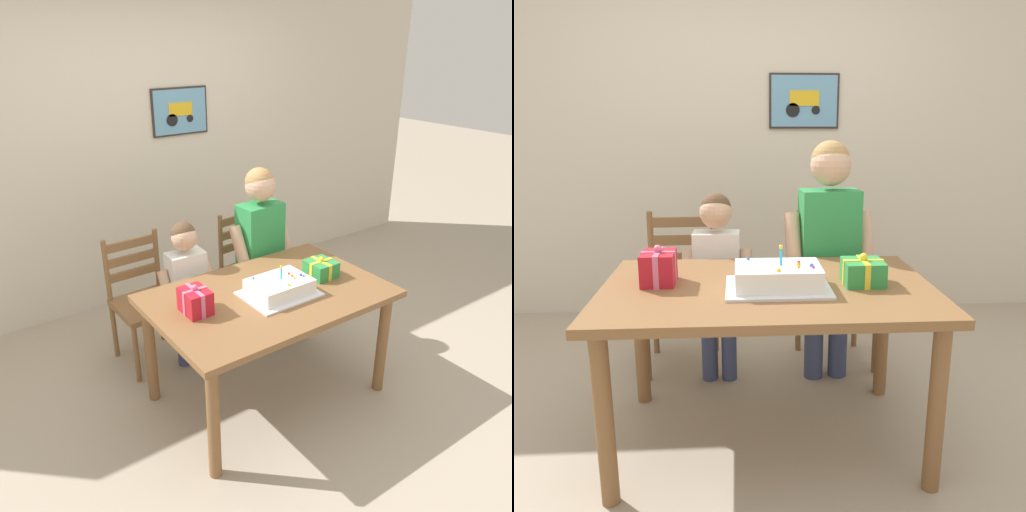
{
  "view_description": "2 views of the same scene",
  "coord_description": "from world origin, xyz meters",
  "views": [
    {
      "loc": [
        -1.64,
        -2.2,
        2.22
      ],
      "look_at": [
        0.03,
        0.18,
        0.93
      ],
      "focal_mm": 35.8,
      "sensor_mm": 36.0,
      "label": 1
    },
    {
      "loc": [
        -0.13,
        -2.16,
        1.43
      ],
      "look_at": [
        0.02,
        0.11,
        0.86
      ],
      "focal_mm": 36.57,
      "sensor_mm": 36.0,
      "label": 2
    }
  ],
  "objects": [
    {
      "name": "back_wall",
      "position": [
        0.0,
        1.82,
        1.3
      ],
      "size": [
        6.4,
        0.11,
        2.6
      ],
      "color": "beige",
      "rests_on": "ground"
    },
    {
      "name": "gift_box_red_large",
      "position": [
        -0.47,
        0.05,
        0.82
      ],
      "size": [
        0.15,
        0.19,
        0.18
      ],
      "color": "red",
      "rests_on": "dining_table"
    },
    {
      "name": "birthday_cake",
      "position": [
        0.04,
        -0.06,
        0.8
      ],
      "size": [
        0.44,
        0.34,
        0.19
      ],
      "color": "silver",
      "rests_on": "dining_table"
    },
    {
      "name": "chair_right",
      "position": [
        0.46,
        0.85,
        0.47
      ],
      "size": [
        0.46,
        0.46,
        0.92
      ],
      "color": "brown",
      "rests_on": "ground"
    },
    {
      "name": "chair_left",
      "position": [
        -0.46,
        0.85,
        0.47
      ],
      "size": [
        0.43,
        0.43,
        0.92
      ],
      "color": "brown",
      "rests_on": "ground"
    },
    {
      "name": "dining_table",
      "position": [
        0.0,
        0.0,
        0.66
      ],
      "size": [
        1.43,
        0.94,
        0.75
      ],
      "color": "brown",
      "rests_on": "ground"
    },
    {
      "name": "gift_box_beside_cake",
      "position": [
        0.42,
        -0.01,
        0.81
      ],
      "size": [
        0.18,
        0.18,
        0.14
      ],
      "color": "#2D8E42",
      "rests_on": "dining_table"
    },
    {
      "name": "child_older",
      "position": [
        0.37,
        0.61,
        0.82
      ],
      "size": [
        0.5,
        0.29,
        1.35
      ],
      "color": "#38426B",
      "rests_on": "ground"
    },
    {
      "name": "ground_plane",
      "position": [
        0.0,
        0.0,
        0.0
      ],
      "size": [
        20.0,
        20.0,
        0.0
      ],
      "primitive_type": "plane",
      "color": "tan"
    },
    {
      "name": "child_younger",
      "position": [
        -0.24,
        0.61,
        0.65
      ],
      "size": [
        0.39,
        0.22,
        1.08
      ],
      "color": "#38426B",
      "rests_on": "ground"
    }
  ]
}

